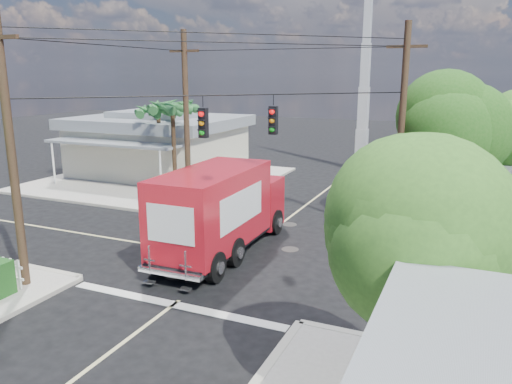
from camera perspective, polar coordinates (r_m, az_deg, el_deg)
The scene contains 12 objects.
ground at distance 19.41m, azimuth -2.40°, elevation -7.59°, with size 120.00×120.00×0.00m, color black.
sidewalk_nw at distance 33.78m, azimuth -10.88°, elevation 1.43°, with size 14.12×14.12×0.14m.
road_markings at distance 18.20m, azimuth -4.47°, elevation -9.09°, with size 32.00×32.00×0.01m.
building_nw at distance 35.33m, azimuth -11.08°, elevation 5.49°, with size 10.80×10.20×4.30m.
radio_tower at distance 37.04m, azimuth 12.26°, elevation 11.11°, with size 0.80×0.80×17.00m.
tree_ne_front at distance 23.12m, azimuth 21.79°, elevation 7.04°, with size 4.21×4.14×6.66m.
tree_se at distance 9.52m, azimuth 16.45°, elevation -5.05°, with size 3.67×3.54×5.62m.
palm_nw_front at distance 28.44m, azimuth -9.53°, elevation 9.39°, with size 3.01×3.08×5.59m.
palm_nw_back at distance 30.82m, azimuth -11.11°, elevation 8.94°, with size 3.01×3.08×5.19m.
utility_poles at distance 20.40m, azimuth -4.56°, elevation 6.95°, with size 12.00×10.68×9.00m.
vending_boxes at distance 23.35m, azimuth 19.13°, elevation -2.91°, with size 1.90×0.50×1.10m.
delivery_truck at distance 19.58m, azimuth -4.01°, elevation -2.01°, with size 2.67×8.05×3.46m.
Camera 1 is at (8.04, -16.24, 6.97)m, focal length 35.00 mm.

